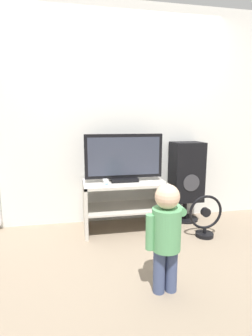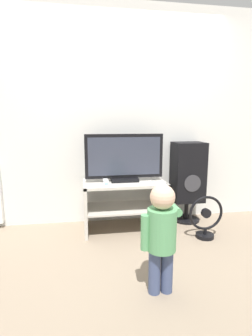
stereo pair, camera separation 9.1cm
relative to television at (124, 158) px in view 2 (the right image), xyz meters
name	(u,v)px [view 2 (the right image)]	position (x,y,z in m)	size (l,w,h in m)	color
ground_plane	(128,238)	(0.00, -0.28, -0.83)	(16.00, 16.00, 0.00)	gray
wall_back	(120,117)	(0.00, 0.31, 0.47)	(10.00, 0.06, 2.60)	silver
tv_stand	(125,199)	(0.00, -0.02, -0.47)	(0.93, 0.51, 0.57)	beige
television	(124,158)	(0.00, 0.00, 0.00)	(0.89, 0.20, 0.54)	black
game_console	(106,182)	(-0.22, -0.12, -0.24)	(0.05, 0.17, 0.05)	white
remote_primary	(153,183)	(0.29, -0.18, -0.25)	(0.08, 0.13, 0.03)	white
child	(162,230)	(0.08, -1.20, -0.35)	(0.31, 0.47, 0.82)	#3F4C72
speaker_tower	(188,174)	(0.82, 0.11, -0.22)	(0.37, 0.33, 0.99)	black
floor_fan	(206,219)	(0.82, -0.40, -0.62)	(0.38, 0.19, 0.47)	black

